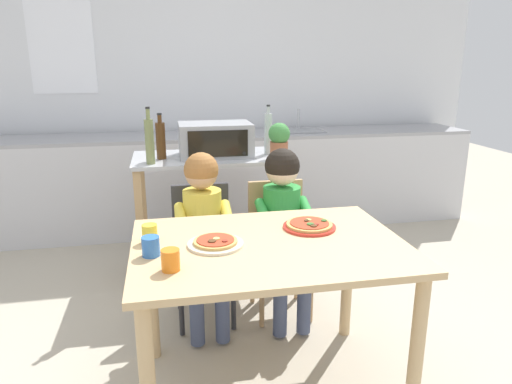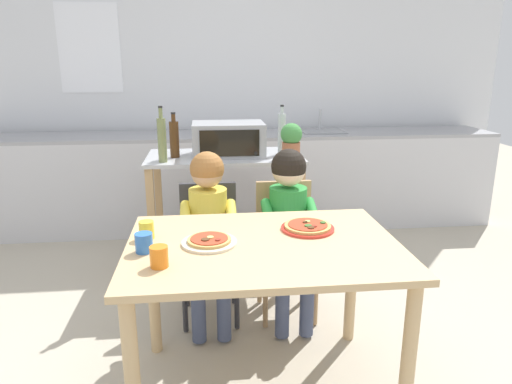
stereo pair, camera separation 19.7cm
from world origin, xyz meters
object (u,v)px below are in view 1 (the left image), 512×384
potted_herb_plant (279,139)px  toaster_oven (215,140)px  bottle_brown_beer (268,133)px  dining_chair_left (203,243)px  bottle_slim_sauce (149,140)px  pizza_plate_cream (215,243)px  child_in_green_shirt (284,213)px  dining_chair_right (279,238)px  drinking_cup_blue (151,246)px  child_in_yellow_shirt (204,220)px  drinking_cup_yellow (150,233)px  drinking_cup_orange (171,260)px  pizza_plate_red_rimmed (309,225)px  bottle_tall_green_wine (161,140)px  dining_table (269,265)px  kitchen_island_cart (212,196)px

potted_herb_plant → toaster_oven: bearing=158.4°
bottle_brown_beer → dining_chair_left: (-0.53, -0.60, -0.56)m
bottle_slim_sauce → pizza_plate_cream: 1.21m
potted_herb_plant → child_in_green_shirt: bearing=-100.8°
potted_herb_plant → dining_chair_right: potted_herb_plant is taller
pizza_plate_cream → potted_herb_plant: bearing=63.6°
pizza_plate_cream → drinking_cup_blue: bearing=-167.7°
child_in_green_shirt → dining_chair_left: bearing=165.5°
bottle_brown_beer → child_in_yellow_shirt: 0.97m
potted_herb_plant → child_in_green_shirt: 0.66m
bottle_slim_sauce → dining_chair_right: bearing=-29.3°
drinking_cup_yellow → dining_chair_right: bearing=40.0°
bottle_slim_sauce → drinking_cup_orange: size_ratio=4.34×
pizza_plate_red_rimmed → bottle_tall_green_wine: bearing=120.4°
bottle_tall_green_wine → child_in_green_shirt: bearing=-45.2°
dining_table → child_in_green_shirt: bearing=69.6°
toaster_oven → bottle_tall_green_wine: 0.37m
bottle_slim_sauce → bottle_brown_beer: bearing=12.4°
toaster_oven → child_in_yellow_shirt: bearing=-102.3°
bottle_slim_sauce → dining_chair_left: bottle_slim_sauce is taller
bottle_brown_beer → dining_chair_right: bottle_brown_beer is taller
dining_chair_left → drinking_cup_yellow: bearing=-113.9°
pizza_plate_red_rimmed → dining_chair_left: bearing=128.1°
drinking_cup_blue → dining_table: bearing=5.1°
bottle_brown_beer → child_in_yellow_shirt: bottle_brown_beer is taller
pizza_plate_red_rimmed → drinking_cup_blue: drinking_cup_blue is taller
child_in_green_shirt → pizza_plate_red_rimmed: 0.48m
dining_chair_right → drinking_cup_orange: bearing=-125.3°
kitchen_island_cart → drinking_cup_orange: size_ratio=12.90×
pizza_plate_cream → pizza_plate_red_rimmed: 0.49m
kitchen_island_cart → child_in_green_shirt: size_ratio=1.06×
toaster_oven → child_in_yellow_shirt: 0.80m
kitchen_island_cart → drinking_cup_yellow: kitchen_island_cart is taller
child_in_green_shirt → drinking_cup_blue: size_ratio=12.51×
pizza_plate_red_rimmed → toaster_oven: bearing=104.7°
bottle_brown_beer → drinking_cup_blue: (-0.81, -1.39, -0.24)m
bottle_brown_beer → child_in_green_shirt: (-0.07, -0.72, -0.36)m
toaster_oven → drinking_cup_orange: toaster_oven is taller
kitchen_island_cart → bottle_brown_beer: size_ratio=3.12×
bottle_brown_beer → dining_chair_left: bottle_brown_beer is taller
bottle_tall_green_wine → pizza_plate_cream: bearing=-80.5°
potted_herb_plant → drinking_cup_blue: 1.50m
pizza_plate_red_rimmed → drinking_cup_blue: (-0.74, -0.19, 0.03)m
drinking_cup_yellow → dining_table: bearing=-11.9°
potted_herb_plant → drinking_cup_yellow: 1.38m
dining_chair_right → drinking_cup_yellow: bearing=-140.0°
toaster_oven → dining_table: toaster_oven is taller
drinking_cup_blue → pizza_plate_cream: bearing=12.3°
dining_chair_right → child_in_green_shirt: 0.23m
bottle_tall_green_wine → pizza_plate_cream: size_ratio=1.27×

